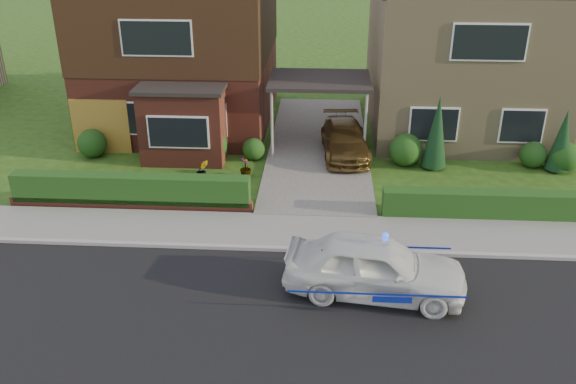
{
  "coord_description": "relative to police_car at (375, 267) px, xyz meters",
  "views": [
    {
      "loc": [
        0.17,
        -11.46,
        8.81
      ],
      "look_at": [
        -0.74,
        3.5,
        1.61
      ],
      "focal_mm": 38.0,
      "sensor_mm": 36.0,
      "label": 1
    }
  ],
  "objects": [
    {
      "name": "shrub_right_near",
      "position": [
        1.68,
        8.2,
        -0.15
      ],
      "size": [
        1.2,
        1.2,
        1.2
      ],
      "primitive_type": "sphere",
      "color": "#133511",
      "rests_on": "ground"
    },
    {
      "name": "hedge_right",
      "position": [
        4.28,
        4.15,
        -0.75
      ],
      "size": [
        7.5,
        0.55,
        0.8
      ],
      "primitive_type": "cube",
      "color": "#133511",
      "rests_on": "ground"
    },
    {
      "name": "sidewalk",
      "position": [
        -1.52,
        2.9,
        -0.7
      ],
      "size": [
        60.0,
        2.0,
        0.1
      ],
      "primitive_type": "cube",
      "color": "slate",
      "rests_on": "ground"
    },
    {
      "name": "shrub_left_far",
      "position": [
        -10.02,
        8.3,
        -0.21
      ],
      "size": [
        1.08,
        1.08,
        1.08
      ],
      "primitive_type": "sphere",
      "color": "#133511",
      "rests_on": "ground"
    },
    {
      "name": "shrub_left_near",
      "position": [
        -3.92,
        8.4,
        -0.33
      ],
      "size": [
        0.84,
        0.84,
        0.84
      ],
      "primitive_type": "sphere",
      "color": "#133511",
      "rests_on": "ground"
    },
    {
      "name": "potted_plant_b",
      "position": [
        -5.46,
        6.31,
        -0.35
      ],
      "size": [
        0.55,
        0.5,
        0.8
      ],
      "primitive_type": "imported",
      "rotation": [
        0.0,
        0.0,
        0.42
      ],
      "color": "gray",
      "rests_on": "ground"
    },
    {
      "name": "garage_door",
      "position": [
        -9.77,
        8.76,
        0.3
      ],
      "size": [
        2.2,
        0.1,
        2.1
      ],
      "primitive_type": "cube",
      "color": "olive",
      "rests_on": "ground"
    },
    {
      "name": "potted_plant_a",
      "position": [
        -10.52,
        4.8,
        -0.39
      ],
      "size": [
        0.45,
        0.37,
        0.72
      ],
      "primitive_type": "imported",
      "rotation": [
        0.0,
        0.0,
        -0.36
      ],
      "color": "gray",
      "rests_on": "ground"
    },
    {
      "name": "driveway",
      "position": [
        -1.52,
        9.8,
        -0.69
      ],
      "size": [
        3.8,
        12.0,
        0.12
      ],
      "primitive_type": "cube",
      "color": "#666059",
      "rests_on": "ground"
    },
    {
      "name": "conifer_a",
      "position": [
        2.68,
        8.0,
        0.55
      ],
      "size": [
        0.9,
        0.9,
        2.6
      ],
      "primitive_type": "cone",
      "color": "black",
      "rests_on": "ground"
    },
    {
      "name": "shrub_left_mid",
      "position": [
        -5.52,
        8.1,
        -0.09
      ],
      "size": [
        1.32,
        1.32,
        1.32
      ],
      "primitive_type": "sphere",
      "color": "#133511",
      "rests_on": "ground"
    },
    {
      "name": "hedge_left",
      "position": [
        -7.32,
        4.25,
        -0.75
      ],
      "size": [
        7.5,
        0.55,
        0.9
      ],
      "primitive_type": "cube",
      "color": "#133511",
      "rests_on": "ground"
    },
    {
      "name": "shrub_right_mid",
      "position": [
        6.28,
        8.3,
        -0.27
      ],
      "size": [
        0.96,
        0.96,
        0.96
      ],
      "primitive_type": "sphere",
      "color": "#133511",
      "rests_on": "ground"
    },
    {
      "name": "kerb",
      "position": [
        -1.52,
        1.85,
        -0.69
      ],
      "size": [
        60.0,
        0.16,
        0.12
      ],
      "primitive_type": "cube",
      "color": "#9E9993",
      "rests_on": "ground"
    },
    {
      "name": "road",
      "position": [
        -1.52,
        -1.2,
        -0.75
      ],
      "size": [
        60.0,
        6.0,
        0.02
      ],
      "primitive_type": "cube",
      "color": "black",
      "rests_on": "ground"
    },
    {
      "name": "driveway_car",
      "position": [
        -0.52,
        8.86,
        -0.05
      ],
      "size": [
        1.93,
        4.14,
        1.17
      ],
      "primitive_type": "imported",
      "rotation": [
        0.0,
        0.0,
        0.07
      ],
      "color": "brown",
      "rests_on": "driveway"
    },
    {
      "name": "dwarf_wall",
      "position": [
        -7.32,
        4.1,
        -0.57
      ],
      "size": [
        7.7,
        0.25,
        0.36
      ],
      "primitive_type": "cube",
      "color": "brown",
      "rests_on": "ground"
    },
    {
      "name": "house_right",
      "position": [
        4.28,
        12.79,
        2.91
      ],
      "size": [
        7.5,
        8.06,
        7.25
      ],
      "color": "tan",
      "rests_on": "ground"
    },
    {
      "name": "house_left",
      "position": [
        -7.3,
        12.7,
        3.06
      ],
      "size": [
        7.5,
        9.53,
        7.25
      ],
      "color": "brown",
      "rests_on": "ground"
    },
    {
      "name": "carport_link",
      "position": [
        -1.52,
        9.75,
        1.9
      ],
      "size": [
        3.8,
        3.0,
        2.77
      ],
      "color": "black",
      "rests_on": "ground"
    },
    {
      "name": "conifer_b",
      "position": [
        7.08,
        8.0,
        0.35
      ],
      "size": [
        0.9,
        0.9,
        2.2
      ],
      "primitive_type": "cone",
      "color": "black",
      "rests_on": "ground"
    },
    {
      "name": "ground",
      "position": [
        -1.52,
        -1.2,
        -0.75
      ],
      "size": [
        120.0,
        120.0,
        0.0
      ],
      "primitive_type": "plane",
      "color": "#214612",
      "rests_on": "ground"
    },
    {
      "name": "potted_plant_c",
      "position": [
        -4.02,
        6.77,
        -0.4
      ],
      "size": [
        0.45,
        0.45,
        0.7
      ],
      "primitive_type": "imported",
      "rotation": [
        0.0,
        0.0,
        1.75
      ],
      "color": "gray",
      "rests_on": "ground"
    },
    {
      "name": "police_car",
      "position": [
        0.0,
        0.0,
        0.0
      ],
      "size": [
        4.05,
        4.6,
        1.67
      ],
      "rotation": [
        0.0,
        0.0,
        1.44
      ],
      "color": "silver",
      "rests_on": "ground"
    },
    {
      "name": "shrub_right_far",
      "position": [
        7.28,
        8.0,
        -0.21
      ],
      "size": [
        1.08,
        1.08,
        1.08
      ],
      "primitive_type": "sphere",
      "color": "#133511",
      "rests_on": "ground"
    }
  ]
}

